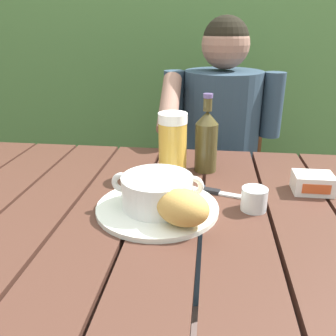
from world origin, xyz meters
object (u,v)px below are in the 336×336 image
(serving_plate, at_px, (157,208))
(soup_bowl, at_px, (157,191))
(water_glass_small, at_px, (254,199))
(butter_tub, at_px, (313,183))
(person_eating, at_px, (220,140))
(table_knife, at_px, (218,193))
(chair_near_diner, at_px, (217,175))
(bread_roll, at_px, (183,207))
(beer_glass, at_px, (173,145))
(beer_bottle, at_px, (206,140))

(serving_plate, height_order, soup_bowl, soup_bowl)
(water_glass_small, bearing_deg, butter_tub, 35.91)
(person_eating, bearing_deg, table_knife, -91.31)
(butter_tub, bearing_deg, chair_near_diner, 107.22)
(soup_bowl, bearing_deg, person_eating, 77.04)
(bread_roll, bearing_deg, chair_near_diner, 84.30)
(table_knife, bearing_deg, bread_roll, -113.66)
(beer_glass, xyz_separation_m, butter_tub, (0.38, -0.07, -0.07))
(water_glass_small, bearing_deg, bread_roll, -146.57)
(person_eating, bearing_deg, bread_roll, -96.91)
(soup_bowl, relative_size, water_glass_small, 3.51)
(butter_tub, bearing_deg, soup_bowl, -159.29)
(beer_bottle, bearing_deg, water_glass_small, -63.02)
(soup_bowl, relative_size, butter_tub, 2.16)
(bread_roll, distance_m, beer_bottle, 0.35)
(person_eating, distance_m, bread_roll, 0.79)
(soup_bowl, height_order, water_glass_small, soup_bowl)
(chair_near_diner, height_order, beer_glass, beer_glass)
(person_eating, height_order, table_knife, person_eating)
(serving_plate, distance_m, soup_bowl, 0.05)
(serving_plate, xyz_separation_m, beer_bottle, (0.11, 0.27, 0.09))
(serving_plate, relative_size, table_knife, 2.09)
(person_eating, xyz_separation_m, beer_glass, (-0.15, -0.48, 0.13))
(chair_near_diner, distance_m, table_knife, 0.84)
(serving_plate, relative_size, soup_bowl, 1.34)
(chair_near_diner, distance_m, bread_roll, 1.03)
(chair_near_diner, height_order, bread_roll, chair_near_diner)
(soup_bowl, distance_m, bread_roll, 0.10)
(chair_near_diner, xyz_separation_m, beer_bottle, (-0.06, -0.63, 0.37))
(serving_plate, distance_m, beer_glass, 0.24)
(soup_bowl, relative_size, beer_bottle, 0.94)
(soup_bowl, bearing_deg, chair_near_diner, 79.62)
(bread_roll, distance_m, butter_tub, 0.40)
(beer_bottle, distance_m, water_glass_small, 0.28)
(bread_roll, height_order, table_knife, bread_roll)
(soup_bowl, height_order, table_knife, soup_bowl)
(water_glass_small, height_order, table_knife, water_glass_small)
(chair_near_diner, distance_m, beer_bottle, 0.73)
(bread_roll, xyz_separation_m, water_glass_small, (0.16, 0.11, -0.02))
(water_glass_small, bearing_deg, serving_plate, -172.57)
(butter_tub, bearing_deg, person_eating, 113.06)
(beer_glass, bearing_deg, soup_bowl, -93.19)
(serving_plate, distance_m, water_glass_small, 0.23)
(chair_near_diner, distance_m, person_eating, 0.31)
(bread_roll, bearing_deg, butter_tub, 34.69)
(beer_bottle, relative_size, water_glass_small, 3.75)
(serving_plate, relative_size, butter_tub, 2.90)
(soup_bowl, distance_m, beer_glass, 0.23)
(chair_near_diner, distance_m, water_glass_small, 0.92)
(bread_roll, bearing_deg, water_glass_small, 33.43)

